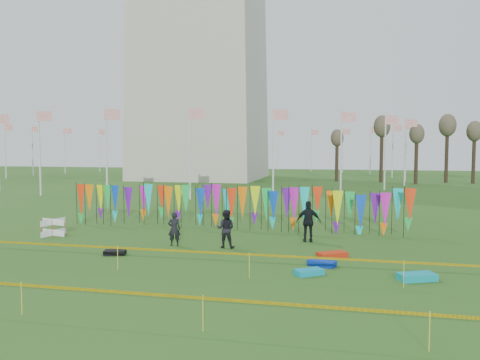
% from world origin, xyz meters
% --- Properties ---
extents(ground, '(160.00, 160.00, 0.00)m').
position_xyz_m(ground, '(0.00, 0.00, 0.00)').
color(ground, '#254A15').
rests_on(ground, ground).
extents(flagpole_ring, '(57.40, 56.16, 8.00)m').
position_xyz_m(flagpole_ring, '(-14.00, 48.00, 4.00)').
color(flagpole_ring, silver).
rests_on(flagpole_ring, ground).
extents(banner_row, '(18.64, 0.64, 2.27)m').
position_xyz_m(banner_row, '(0.28, 7.83, 1.39)').
color(banner_row, black).
rests_on(banner_row, ground).
extents(caution_tape_near, '(26.00, 0.02, 0.90)m').
position_xyz_m(caution_tape_near, '(-0.22, -1.68, 0.78)').
color(caution_tape_near, yellow).
rests_on(caution_tape_near, ground).
extents(caution_tape_far, '(26.00, 0.02, 0.90)m').
position_xyz_m(caution_tape_far, '(-0.22, -6.44, 0.78)').
color(caution_tape_far, yellow).
rests_on(caution_tape_far, ground).
extents(box_kite, '(0.79, 0.79, 0.87)m').
position_xyz_m(box_kite, '(-8.14, 3.68, 0.44)').
color(box_kite, red).
rests_on(box_kite, ground).
extents(person_left, '(0.65, 0.55, 1.54)m').
position_xyz_m(person_left, '(-1.36, 2.75, 0.77)').
color(person_left, black).
rests_on(person_left, ground).
extents(person_mid, '(0.84, 0.53, 1.69)m').
position_xyz_m(person_mid, '(1.02, 2.87, 0.85)').
color(person_mid, black).
rests_on(person_mid, ground).
extents(person_right, '(1.21, 0.79, 1.93)m').
position_xyz_m(person_right, '(4.50, 4.95, 0.97)').
color(person_right, black).
rests_on(person_right, ground).
extents(kite_bag_turquoise, '(1.09, 0.97, 0.20)m').
position_xyz_m(kite_bag_turquoise, '(4.95, -0.81, 0.10)').
color(kite_bag_turquoise, '#0C98B5').
rests_on(kite_bag_turquoise, ground).
extents(kite_bag_blue, '(1.11, 0.84, 0.21)m').
position_xyz_m(kite_bag_blue, '(5.34, 0.53, 0.10)').
color(kite_bag_blue, '#0A2CAE').
rests_on(kite_bag_blue, ground).
extents(kite_bag_red, '(1.30, 1.11, 0.22)m').
position_xyz_m(kite_bag_red, '(5.68, 2.00, 0.11)').
color(kite_bag_red, red).
rests_on(kite_bag_red, ground).
extents(kite_bag_black, '(0.96, 0.71, 0.20)m').
position_xyz_m(kite_bag_black, '(-3.13, 0.52, 0.10)').
color(kite_bag_black, black).
rests_on(kite_bag_black, ground).
extents(kite_bag_teal, '(1.37, 1.03, 0.24)m').
position_xyz_m(kite_bag_teal, '(8.53, -0.70, 0.12)').
color(kite_bag_teal, '#0C9EB0').
rests_on(kite_bag_teal, ground).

